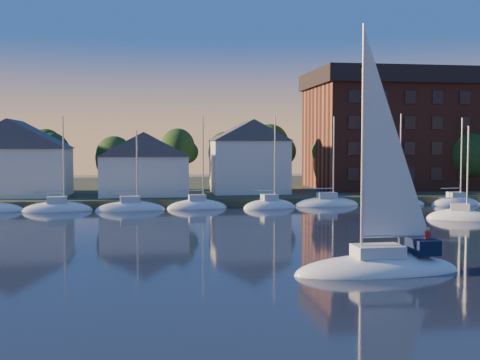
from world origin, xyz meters
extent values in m
plane|color=black|center=(0.00, 0.00, 0.00)|extent=(260.00, 260.00, 0.00)
cube|color=#303720|center=(0.00, 75.00, 0.00)|extent=(160.00, 50.00, 2.00)
cube|color=brown|center=(0.00, 52.00, 0.00)|extent=(120.00, 3.00, 1.00)
cube|color=silver|center=(-22.00, 58.00, 4.00)|extent=(13.00, 9.00, 6.00)
cube|color=silver|center=(-6.00, 57.00, 3.50)|extent=(11.00, 8.00, 5.00)
cube|color=silver|center=(8.00, 59.00, 4.50)|extent=(10.00, 8.00, 7.00)
cube|color=brown|center=(34.00, 65.00, 8.50)|extent=(30.00, 16.00, 15.00)
cube|color=black|center=(34.00, 65.00, 17.20)|extent=(31.00, 17.00, 2.40)
cylinder|color=#352718|center=(-18.00, 63.00, 2.75)|extent=(0.50, 0.50, 3.50)
sphere|color=#163312|center=(-18.00, 63.00, 7.20)|extent=(5.40, 5.40, 5.40)
cylinder|color=#352718|center=(-10.00, 63.00, 2.75)|extent=(0.50, 0.50, 3.50)
sphere|color=#163312|center=(-10.00, 63.00, 7.20)|extent=(5.40, 5.40, 5.40)
cylinder|color=#352718|center=(-2.00, 63.00, 2.75)|extent=(0.50, 0.50, 3.50)
sphere|color=#163312|center=(-2.00, 63.00, 7.20)|extent=(5.40, 5.40, 5.40)
cylinder|color=#352718|center=(6.00, 63.00, 2.75)|extent=(0.50, 0.50, 3.50)
sphere|color=#163312|center=(6.00, 63.00, 7.20)|extent=(5.40, 5.40, 5.40)
cylinder|color=#352718|center=(14.00, 63.00, 2.75)|extent=(0.50, 0.50, 3.50)
sphere|color=#163312|center=(14.00, 63.00, 7.20)|extent=(5.40, 5.40, 5.40)
cylinder|color=#352718|center=(22.00, 63.00, 2.75)|extent=(0.50, 0.50, 3.50)
sphere|color=#163312|center=(22.00, 63.00, 7.20)|extent=(5.40, 5.40, 5.40)
cylinder|color=#352718|center=(30.00, 63.00, 2.75)|extent=(0.50, 0.50, 3.50)
sphere|color=#163312|center=(30.00, 63.00, 7.20)|extent=(5.40, 5.40, 5.40)
cylinder|color=#352718|center=(38.00, 63.00, 2.75)|extent=(0.50, 0.50, 3.50)
sphere|color=#163312|center=(38.00, 63.00, 7.20)|extent=(5.40, 5.40, 5.40)
ellipsoid|color=white|center=(-16.00, 49.00, 0.00)|extent=(7.50, 2.40, 2.20)
cube|color=silver|center=(-16.00, 49.00, 1.30)|extent=(2.10, 1.32, 0.70)
cylinder|color=#A5A8AD|center=(-15.25, 49.00, 5.95)|extent=(0.16, 0.16, 10.00)
cylinder|color=#A5A8AD|center=(-16.82, 49.00, 2.15)|extent=(3.15, 0.12, 0.12)
ellipsoid|color=white|center=(-8.00, 49.00, 0.00)|extent=(7.50, 2.40, 2.20)
cube|color=silver|center=(-8.00, 49.00, 1.30)|extent=(2.10, 1.32, 0.70)
cylinder|color=#A5A8AD|center=(-7.25, 49.00, 5.95)|extent=(0.16, 0.16, 10.00)
cylinder|color=#A5A8AD|center=(-8.82, 49.00, 2.15)|extent=(3.15, 0.12, 0.12)
ellipsoid|color=white|center=(0.00, 49.00, 0.00)|extent=(7.50, 2.40, 2.20)
cube|color=silver|center=(0.00, 49.00, 1.30)|extent=(2.10, 1.32, 0.70)
cylinder|color=#A5A8AD|center=(0.75, 49.00, 5.95)|extent=(0.16, 0.16, 10.00)
cylinder|color=#A5A8AD|center=(-0.82, 49.00, 2.15)|extent=(3.15, 0.12, 0.12)
ellipsoid|color=white|center=(8.00, 49.00, 0.00)|extent=(7.50, 2.40, 2.20)
cube|color=silver|center=(8.00, 49.00, 1.30)|extent=(2.10, 1.32, 0.70)
cylinder|color=#A5A8AD|center=(8.75, 49.00, 5.95)|extent=(0.16, 0.16, 10.00)
cylinder|color=#A5A8AD|center=(7.17, 49.00, 2.15)|extent=(3.15, 0.12, 0.12)
ellipsoid|color=white|center=(16.00, 49.00, 0.00)|extent=(7.50, 2.40, 2.20)
cube|color=silver|center=(16.00, 49.00, 1.30)|extent=(2.10, 1.32, 0.70)
cylinder|color=#A5A8AD|center=(16.75, 49.00, 5.95)|extent=(0.16, 0.16, 10.00)
cylinder|color=#A5A8AD|center=(15.18, 49.00, 2.15)|extent=(3.15, 0.12, 0.12)
ellipsoid|color=white|center=(24.00, 49.00, 0.00)|extent=(7.50, 2.40, 2.20)
cube|color=silver|center=(24.00, 49.00, 1.30)|extent=(2.10, 1.32, 0.70)
cylinder|color=#A5A8AD|center=(24.75, 49.00, 5.95)|extent=(0.16, 0.16, 10.00)
cylinder|color=#A5A8AD|center=(23.18, 49.00, 2.15)|extent=(3.15, 0.12, 0.12)
ellipsoid|color=white|center=(32.00, 49.00, 0.00)|extent=(7.50, 2.40, 2.20)
cube|color=silver|center=(32.00, 49.00, 1.30)|extent=(2.10, 1.32, 0.70)
cylinder|color=#A5A8AD|center=(32.75, 49.00, 5.95)|extent=(0.16, 0.16, 10.00)
cylinder|color=#A5A8AD|center=(31.18, 49.00, 2.15)|extent=(3.15, 0.12, 0.12)
ellipsoid|color=white|center=(7.90, 12.19, 0.00)|extent=(10.21, 3.50, 2.20)
cube|color=silver|center=(7.90, 12.19, 1.30)|extent=(2.88, 1.86, 0.70)
cylinder|color=#A5A8AD|center=(6.88, 12.16, 7.71)|extent=(0.16, 0.16, 13.51)
cylinder|color=#A5A8AD|center=(9.01, 12.21, 2.15)|extent=(4.26, 0.22, 0.12)
cube|color=black|center=(10.73, 12.25, 1.50)|extent=(1.44, 1.99, 0.90)
ellipsoid|color=white|center=(25.45, 34.80, 0.00)|extent=(6.75, 4.76, 2.20)
cube|color=silver|center=(25.45, 34.80, 1.30)|extent=(2.14, 1.86, 0.70)
cylinder|color=#A5A8AD|center=(26.03, 34.52, 5.16)|extent=(0.16, 0.16, 8.42)
cylinder|color=#A5A8AD|center=(24.81, 35.11, 2.15)|extent=(2.49, 1.28, 0.12)
camera|label=1|loc=(-5.32, -21.17, 7.57)|focal=45.00mm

